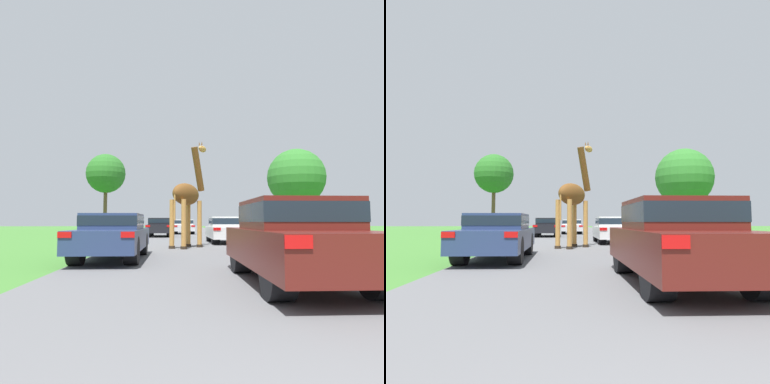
{
  "view_description": "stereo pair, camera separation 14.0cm",
  "coord_description": "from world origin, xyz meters",
  "views": [
    {
      "loc": [
        -1.25,
        -0.03,
        1.08
      ],
      "look_at": [
        -0.52,
        14.13,
        2.31
      ],
      "focal_mm": 32.0,
      "sensor_mm": 36.0,
      "label": 1
    },
    {
      "loc": [
        -1.11,
        -0.04,
        1.08
      ],
      "look_at": [
        -0.52,
        14.13,
        2.31
      ],
      "focal_mm": 32.0,
      "sensor_mm": 36.0,
      "label": 2
    }
  ],
  "objects": [
    {
      "name": "car_rear_follower",
      "position": [
        2.32,
        10.95,
        0.68
      ],
      "size": [
        1.98,
        4.51,
        1.25
      ],
      "color": "maroon",
      "rests_on": "ground"
    },
    {
      "name": "car_queue_left",
      "position": [
        -0.42,
        30.77,
        0.68
      ],
      "size": [
        1.79,
        4.67,
        1.26
      ],
      "color": "silver",
      "rests_on": "ground"
    },
    {
      "name": "road",
      "position": [
        0.0,
        30.0,
        0.0
      ],
      "size": [
        7.67,
        120.0,
        0.0
      ],
      "color": "#5B5B5E",
      "rests_on": "ground"
    },
    {
      "name": "car_far_ahead",
      "position": [
        1.43,
        17.42,
        0.71
      ],
      "size": [
        1.85,
        4.13,
        1.32
      ],
      "color": "silver",
      "rests_on": "ground"
    },
    {
      "name": "tree_right_cluster",
      "position": [
        10.13,
        31.21,
        5.17
      ],
      "size": [
        5.36,
        5.36,
        7.88
      ],
      "color": "brown",
      "rests_on": "ground"
    },
    {
      "name": "tree_centre_back",
      "position": [
        -8.17,
        34.48,
        5.86
      ],
      "size": [
        3.92,
        3.92,
        7.86
      ],
      "color": "brown",
      "rests_on": "ground"
    },
    {
      "name": "car_queue_right",
      "position": [
        -2.31,
        25.13,
        0.73
      ],
      "size": [
        1.75,
        4.33,
        1.34
      ],
      "color": "black",
      "rests_on": "ground"
    },
    {
      "name": "giraffe_near_road",
      "position": [
        -0.69,
        14.24,
        2.12
      ],
      "size": [
        1.8,
        2.38,
        4.69
      ],
      "rotation": [
        0.0,
        0.0,
        -0.59
      ],
      "color": "#B77F3D",
      "rests_on": "ground"
    },
    {
      "name": "car_verge_right",
      "position": [
        -3.0,
        9.98,
        0.72
      ],
      "size": [
        1.71,
        4.42,
        1.3
      ],
      "color": "navy",
      "rests_on": "ground"
    },
    {
      "name": "car_lead_maroon",
      "position": [
        0.89,
        5.96,
        0.79
      ],
      "size": [
        1.8,
        4.35,
        1.47
      ],
      "color": "#561914",
      "rests_on": "ground"
    }
  ]
}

